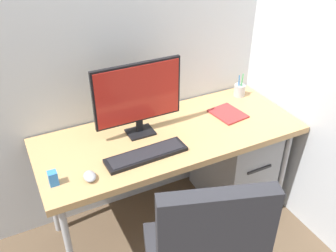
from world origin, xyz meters
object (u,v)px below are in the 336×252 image
keyboard (146,155)px  filing_cabinet (232,161)px  pen_holder (240,90)px  mouse (90,176)px  notebook (228,114)px  monitor (138,95)px  desk_clamp_accessory (53,178)px

keyboard → filing_cabinet: bearing=13.0°
pen_holder → mouse: bearing=-161.4°
keyboard → pen_holder: 0.95m
filing_cabinet → notebook: 0.42m
keyboard → pen_holder: (0.88, 0.36, 0.03)m
filing_cabinet → mouse: (-1.06, -0.21, 0.42)m
keyboard → notebook: (0.65, 0.18, -0.01)m
monitor → keyboard: (-0.06, -0.24, -0.24)m
mouse → desk_clamp_accessory: 0.18m
monitor → notebook: size_ratio=2.43×
monitor → notebook: 0.64m
keyboard → pen_holder: size_ratio=2.68×
monitor → desk_clamp_accessory: (-0.56, -0.24, -0.21)m
notebook → desk_clamp_accessory: bearing=-178.7°
keyboard → mouse: bearing=-172.2°
monitor → desk_clamp_accessory: size_ratio=6.91×
monitor → pen_holder: size_ratio=3.05×
monitor → keyboard: monitor is taller
mouse → monitor: bearing=38.5°
notebook → monitor: bearing=166.4°
desk_clamp_accessory → filing_cabinet: bearing=8.0°
monitor → mouse: size_ratio=5.88×
keyboard → notebook: 0.68m
monitor → pen_holder: bearing=8.4°
keyboard → desk_clamp_accessory: (-0.50, -0.00, 0.03)m
pen_holder → desk_clamp_accessory: bearing=-165.2°
monitor → desk_clamp_accessory: bearing=-156.6°
filing_cabinet → pen_holder: 0.51m
mouse → pen_holder: size_ratio=0.52×
mouse → pen_holder: 1.27m
notebook → keyboard: bearing=-172.5°
mouse → desk_clamp_accessory: (-0.17, 0.04, 0.02)m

